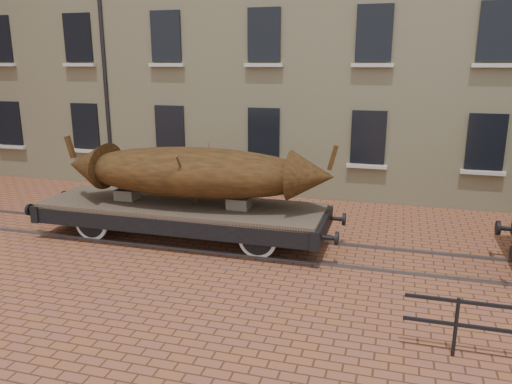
# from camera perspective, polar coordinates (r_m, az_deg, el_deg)

# --- Properties ---
(ground) EXTENTS (90.00, 90.00, 0.00)m
(ground) POSITION_cam_1_polar(r_m,az_deg,el_deg) (12.44, 6.05, -6.84)
(ground) COLOR brown
(rail_track) EXTENTS (30.00, 1.52, 0.06)m
(rail_track) POSITION_cam_1_polar(r_m,az_deg,el_deg) (12.43, 6.05, -6.72)
(rail_track) COLOR #59595E
(rail_track) RESTS_ON ground
(flatcar_wagon) EXTENTS (8.32, 2.26, 1.26)m
(flatcar_wagon) POSITION_cam_1_polar(r_m,az_deg,el_deg) (13.14, -8.48, -2.14)
(flatcar_wagon) COLOR brown
(flatcar_wagon) RESTS_ON ground
(iron_boat) EXTENTS (7.17, 2.29, 1.69)m
(iron_boat) POSITION_cam_1_polar(r_m,az_deg,el_deg) (12.72, -7.06, 2.29)
(iron_boat) COLOR #4E2F12
(iron_boat) RESTS_ON flatcar_wagon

